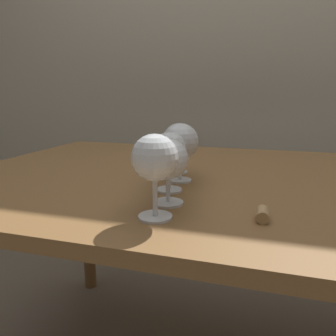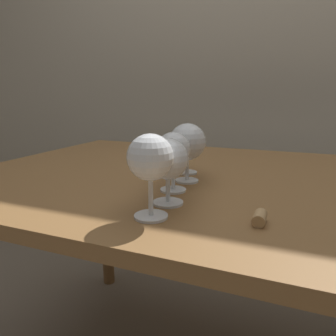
{
  "view_description": "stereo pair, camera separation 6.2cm",
  "coord_description": "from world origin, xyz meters",
  "px_view_note": "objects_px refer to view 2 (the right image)",
  "views": [
    {
      "loc": [
        0.11,
        -0.85,
        0.94
      ],
      "look_at": [
        -0.06,
        -0.26,
        0.8
      ],
      "focal_mm": 33.77,
      "sensor_mm": 36.0,
      "label": 1
    },
    {
      "loc": [
        0.16,
        -0.83,
        0.94
      ],
      "look_at": [
        -0.06,
        -0.26,
        0.8
      ],
      "focal_mm": 33.77,
      "sensor_mm": 36.0,
      "label": 2
    }
  ],
  "objects_px": {
    "wine_glass_merlot": "(168,160)",
    "wine_glass_rose": "(173,151)",
    "cork": "(260,218)",
    "wine_glass_chardonnay": "(150,159)",
    "wine_glass_white": "(187,142)",
    "wine_glass_amber": "(187,138)"
  },
  "relations": [
    {
      "from": "wine_glass_chardonnay",
      "to": "wine_glass_rose",
      "type": "relative_size",
      "value": 1.12
    },
    {
      "from": "wine_glass_rose",
      "to": "cork",
      "type": "relative_size",
      "value": 3.24
    },
    {
      "from": "wine_glass_merlot",
      "to": "cork",
      "type": "relative_size",
      "value": 3.19
    },
    {
      "from": "wine_glass_merlot",
      "to": "wine_glass_white",
      "type": "height_order",
      "value": "wine_glass_white"
    },
    {
      "from": "wine_glass_amber",
      "to": "wine_glass_rose",
      "type": "bearing_deg",
      "value": -81.84
    },
    {
      "from": "wine_glass_merlot",
      "to": "wine_glass_amber",
      "type": "relative_size",
      "value": 0.96
    },
    {
      "from": "cork",
      "to": "wine_glass_rose",
      "type": "bearing_deg",
      "value": 149.2
    },
    {
      "from": "wine_glass_rose",
      "to": "wine_glass_amber",
      "type": "distance_m",
      "value": 0.17
    },
    {
      "from": "wine_glass_rose",
      "to": "cork",
      "type": "xyz_separation_m",
      "value": [
        0.21,
        -0.12,
        -0.08
      ]
    },
    {
      "from": "wine_glass_white",
      "to": "wine_glass_rose",
      "type": "bearing_deg",
      "value": -92.16
    },
    {
      "from": "wine_glass_white",
      "to": "cork",
      "type": "bearing_deg",
      "value": -46.2
    },
    {
      "from": "wine_glass_chardonnay",
      "to": "wine_glass_white",
      "type": "bearing_deg",
      "value": 94.04
    },
    {
      "from": "wine_glass_white",
      "to": "wine_glass_chardonnay",
      "type": "bearing_deg",
      "value": -85.96
    },
    {
      "from": "wine_glass_rose",
      "to": "wine_glass_white",
      "type": "distance_m",
      "value": 0.09
    },
    {
      "from": "wine_glass_white",
      "to": "wine_glass_amber",
      "type": "distance_m",
      "value": 0.09
    },
    {
      "from": "wine_glass_merlot",
      "to": "wine_glass_rose",
      "type": "xyz_separation_m",
      "value": [
        -0.02,
        0.09,
        0.0
      ]
    },
    {
      "from": "cork",
      "to": "wine_glass_chardonnay",
      "type": "bearing_deg",
      "value": -166.96
    },
    {
      "from": "wine_glass_rose",
      "to": "cork",
      "type": "distance_m",
      "value": 0.25
    },
    {
      "from": "wine_glass_amber",
      "to": "cork",
      "type": "relative_size",
      "value": 3.33
    },
    {
      "from": "wine_glass_white",
      "to": "cork",
      "type": "distance_m",
      "value": 0.31
    },
    {
      "from": "wine_glass_merlot",
      "to": "cork",
      "type": "bearing_deg",
      "value": -11.31
    },
    {
      "from": "wine_glass_merlot",
      "to": "wine_glass_rose",
      "type": "relative_size",
      "value": 0.99
    }
  ]
}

